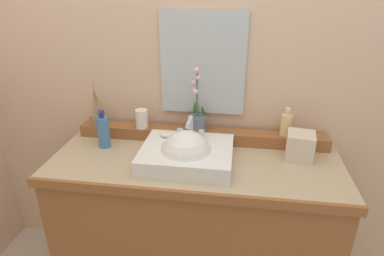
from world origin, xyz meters
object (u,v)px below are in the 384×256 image
(reed_diffuser, at_px, (98,118))
(tissue_box, at_px, (300,146))
(potted_plant, at_px, (197,118))
(soap_bar, at_px, (167,135))
(sink_basin, at_px, (187,155))
(soap_dispenser, at_px, (286,124))
(lotion_bottle, at_px, (103,131))
(tumbler_cup, at_px, (142,119))

(reed_diffuser, height_order, tissue_box, reed_diffuser)
(tissue_box, bearing_deg, potted_plant, 168.71)
(soap_bar, height_order, tissue_box, tissue_box)
(soap_bar, distance_m, tissue_box, 0.66)
(tissue_box, bearing_deg, sink_basin, -166.64)
(soap_dispenser, distance_m, tissue_box, 0.15)
(lotion_bottle, bearing_deg, tumbler_cup, 35.44)
(soap_dispenser, bearing_deg, soap_bar, -166.66)
(tumbler_cup, bearing_deg, potted_plant, 0.22)
(soap_bar, xyz_separation_m, soap_dispenser, (0.60, 0.14, 0.04))
(sink_basin, xyz_separation_m, soap_dispenser, (0.48, 0.25, 0.09))
(sink_basin, relative_size, potted_plant, 1.24)
(potted_plant, xyz_separation_m, lotion_bottle, (-0.48, -0.12, -0.05))
(lotion_bottle, height_order, tissue_box, lotion_bottle)
(tumbler_cup, distance_m, tissue_box, 0.83)
(tissue_box, bearing_deg, soap_dispenser, 116.01)
(tumbler_cup, bearing_deg, soap_dispenser, 1.44)
(soap_dispenser, bearing_deg, lotion_bottle, -171.37)
(soap_bar, relative_size, reed_diffuser, 0.29)
(potted_plant, relative_size, lotion_bottle, 1.71)
(tissue_box, bearing_deg, tumbler_cup, 172.86)
(tissue_box, bearing_deg, reed_diffuser, 173.77)
(lotion_bottle, bearing_deg, potted_plant, 14.67)
(reed_diffuser, xyz_separation_m, tissue_box, (1.09, -0.12, -0.03))
(soap_bar, xyz_separation_m, tumbler_cup, (-0.16, 0.12, 0.03))
(soap_bar, height_order, lotion_bottle, lotion_bottle)
(sink_basin, bearing_deg, potted_plant, 85.54)
(potted_plant, distance_m, soap_dispenser, 0.46)
(tumbler_cup, bearing_deg, lotion_bottle, -144.56)
(soap_dispenser, xyz_separation_m, tumbler_cup, (-0.77, -0.02, -0.01))
(soap_bar, height_order, tumbler_cup, tumbler_cup)
(sink_basin, xyz_separation_m, lotion_bottle, (-0.46, 0.11, 0.05))
(lotion_bottle, distance_m, tissue_box, 1.00)
(sink_basin, bearing_deg, lotion_bottle, 166.59)
(sink_basin, height_order, soap_bar, sink_basin)
(potted_plant, distance_m, tumbler_cup, 0.30)
(soap_dispenser, relative_size, reed_diffuser, 0.61)
(sink_basin, distance_m, lotion_bottle, 0.47)
(tumbler_cup, bearing_deg, sink_basin, -39.28)
(sink_basin, relative_size, lotion_bottle, 2.13)
(sink_basin, distance_m, soap_dispenser, 0.55)
(potted_plant, height_order, reed_diffuser, potted_plant)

